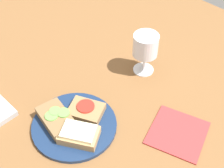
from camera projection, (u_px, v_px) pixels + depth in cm
name	position (u px, v px, depth cm)	size (l,w,h in cm)	color
wooden_table	(97.00, 108.00, 90.13)	(140.00, 140.00, 3.00)	brown
plate	(74.00, 125.00, 83.13)	(22.70, 22.70, 1.10)	navy
sandwich_with_tomato	(86.00, 110.00, 84.58)	(10.30, 11.25, 2.49)	#937047
sandwich_with_cucumber	(56.00, 118.00, 82.36)	(8.76, 12.52, 2.92)	brown
sandwich_with_cheese	(79.00, 134.00, 78.51)	(10.71, 11.82, 3.29)	#A88456
wine_glass	(146.00, 47.00, 92.37)	(7.63, 7.63, 13.45)	white
napkin	(178.00, 133.00, 81.82)	(14.16, 14.03, 0.40)	#B23333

